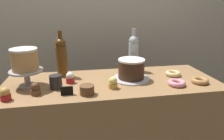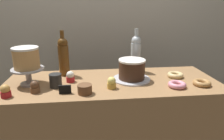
# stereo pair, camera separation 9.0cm
# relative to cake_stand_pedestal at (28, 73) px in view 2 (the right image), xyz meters

# --- Properties ---
(back_wall) EXTENTS (6.00, 0.05, 2.60)m
(back_wall) POSITION_rel_cake_stand_pedestal_xyz_m (0.54, 0.85, 0.32)
(back_wall) COLOR #BCB7A8
(back_wall) RESTS_ON ground_plane
(display_counter) EXTENTS (1.43, 0.55, 0.90)m
(display_counter) POSITION_rel_cake_stand_pedestal_xyz_m (0.54, -0.00, -0.53)
(display_counter) COLOR #997047
(display_counter) RESTS_ON ground_plane
(cake_stand_pedestal) EXTENTS (0.20, 0.20, 0.11)m
(cake_stand_pedestal) POSITION_rel_cake_stand_pedestal_xyz_m (0.00, 0.00, 0.00)
(cake_stand_pedestal) COLOR #B2B2B7
(cake_stand_pedestal) RESTS_ON display_counter
(white_layer_cake) EXTENTS (0.16, 0.16, 0.13)m
(white_layer_cake) POSITION_rel_cake_stand_pedestal_xyz_m (-0.00, -0.00, 0.10)
(white_layer_cake) COLOR tan
(white_layer_cake) RESTS_ON cake_stand_pedestal
(silver_serving_platter) EXTENTS (0.26, 0.26, 0.01)m
(silver_serving_platter) POSITION_rel_cake_stand_pedestal_xyz_m (0.67, 0.01, -0.07)
(silver_serving_platter) COLOR silver
(silver_serving_platter) RESTS_ON display_counter
(chocolate_round_cake) EXTENTS (0.18, 0.18, 0.13)m
(chocolate_round_cake) POSITION_rel_cake_stand_pedestal_xyz_m (0.67, 0.01, 0.00)
(chocolate_round_cake) COLOR #3D2619
(chocolate_round_cake) RESTS_ON silver_serving_platter
(wine_bottle_clear) EXTENTS (0.08, 0.08, 0.33)m
(wine_bottle_clear) POSITION_rel_cake_stand_pedestal_xyz_m (0.74, 0.20, 0.07)
(wine_bottle_clear) COLOR #B2BCC1
(wine_bottle_clear) RESTS_ON display_counter
(wine_bottle_amber) EXTENTS (0.08, 0.08, 0.33)m
(wine_bottle_amber) POSITION_rel_cake_stand_pedestal_xyz_m (0.21, 0.17, 0.07)
(wine_bottle_amber) COLOR #5B3814
(wine_bottle_amber) RESTS_ON display_counter
(cupcake_lemon) EXTENTS (0.06, 0.06, 0.07)m
(cupcake_lemon) POSITION_rel_cake_stand_pedestal_xyz_m (0.52, -0.12, -0.04)
(cupcake_lemon) COLOR gold
(cupcake_lemon) RESTS_ON display_counter
(cupcake_vanilla) EXTENTS (0.06, 0.06, 0.07)m
(cupcake_vanilla) POSITION_rel_cake_stand_pedestal_xyz_m (0.26, 0.02, -0.04)
(cupcake_vanilla) COLOR red
(cupcake_vanilla) RESTS_ON display_counter
(cupcake_chocolate) EXTENTS (0.06, 0.06, 0.07)m
(cupcake_chocolate) POSITION_rel_cake_stand_pedestal_xyz_m (0.07, -0.14, -0.04)
(cupcake_chocolate) COLOR brown
(cupcake_chocolate) RESTS_ON display_counter
(cupcake_caramel) EXTENTS (0.06, 0.06, 0.07)m
(cupcake_caramel) POSITION_rel_cake_stand_pedestal_xyz_m (-0.08, -0.19, -0.04)
(cupcake_caramel) COLOR red
(cupcake_caramel) RESTS_ON display_counter
(donut_glazed) EXTENTS (0.11, 0.11, 0.03)m
(donut_glazed) POSITION_rel_cake_stand_pedestal_xyz_m (1.00, 0.03, -0.06)
(donut_glazed) COLOR #E0C17F
(donut_glazed) RESTS_ON display_counter
(donut_maple) EXTENTS (0.11, 0.11, 0.03)m
(donut_maple) POSITION_rel_cake_stand_pedestal_xyz_m (1.10, -0.14, -0.06)
(donut_maple) COLOR #B27F47
(donut_maple) RESTS_ON display_counter
(donut_pink) EXTENTS (0.11, 0.11, 0.03)m
(donut_pink) POSITION_rel_cake_stand_pedestal_xyz_m (0.93, -0.15, -0.06)
(donut_pink) COLOR pink
(donut_pink) RESTS_ON display_counter
(cookie_stack) EXTENTS (0.08, 0.08, 0.05)m
(cookie_stack) POSITION_rel_cake_stand_pedestal_xyz_m (0.36, -0.19, -0.05)
(cookie_stack) COLOR brown
(cookie_stack) RESTS_ON display_counter
(price_sign_chalkboard) EXTENTS (0.07, 0.01, 0.05)m
(price_sign_chalkboard) POSITION_rel_cake_stand_pedestal_xyz_m (0.25, -0.18, -0.05)
(price_sign_chalkboard) COLOR black
(price_sign_chalkboard) RESTS_ON display_counter
(coffee_cup_ceramic) EXTENTS (0.08, 0.08, 0.08)m
(coffee_cup_ceramic) POSITION_rel_cake_stand_pedestal_xyz_m (0.18, -0.06, -0.03)
(coffee_cup_ceramic) COLOR #282828
(coffee_cup_ceramic) RESTS_ON display_counter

